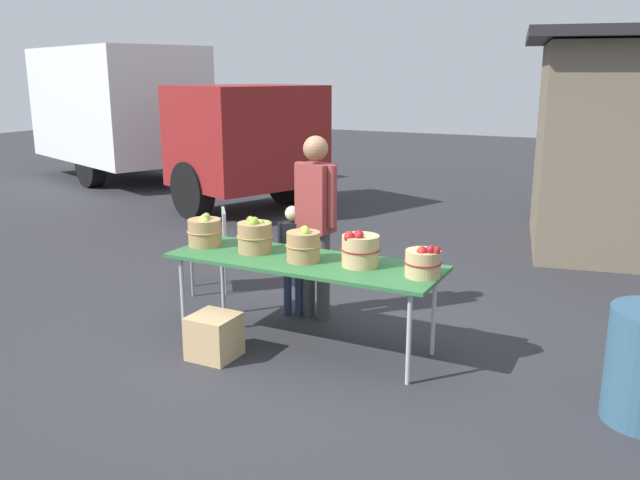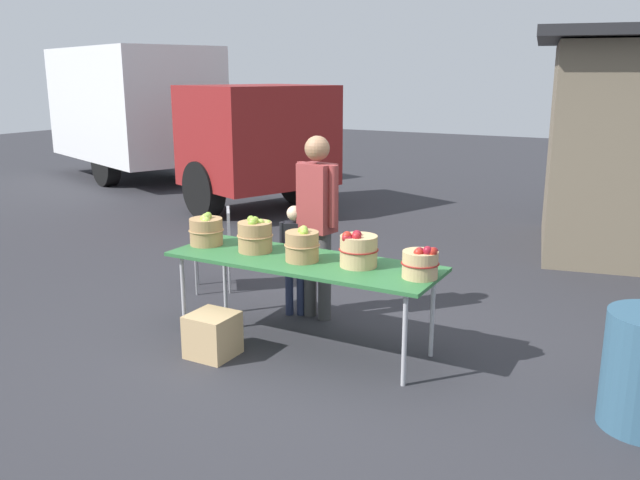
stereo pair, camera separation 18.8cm
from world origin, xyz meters
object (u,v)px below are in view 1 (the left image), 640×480
object	(u,v)px
apple_basket_green_1	(255,236)
apple_basket_red_0	(360,249)
apple_basket_red_1	(424,262)
box_truck	(142,111)
child_customer	(293,252)
market_table	(304,264)
apple_basket_green_2	(303,245)
folding_chair	(214,243)
produce_crate	(214,336)
apple_basket_green_0	(205,231)
vendor_adult	(316,213)

from	to	relation	value
apple_basket_green_1	apple_basket_red_0	world-z (taller)	apple_basket_green_1
apple_basket_green_1	apple_basket_red_1	xyz separation A→B (m)	(1.51, -0.03, -0.02)
apple_basket_red_0	box_truck	bearing A→B (deg)	141.58
child_customer	market_table	bearing A→B (deg)	98.74
apple_basket_green_2	folding_chair	world-z (taller)	apple_basket_green_2
apple_basket_green_2	produce_crate	distance (m)	1.03
child_customer	apple_basket_green_2	bearing A→B (deg)	98.38
folding_chair	apple_basket_red_1	bearing A→B (deg)	33.91
apple_basket_green_0	apple_basket_red_0	world-z (taller)	apple_basket_red_0
market_table	apple_basket_green_0	distance (m)	1.02
apple_basket_red_0	vendor_adult	world-z (taller)	vendor_adult
box_truck	folding_chair	distance (m)	7.31
apple_basket_green_2	produce_crate	world-z (taller)	apple_basket_green_2
apple_basket_green_1	apple_basket_green_2	xyz separation A→B (m)	(0.50, -0.06, -0.01)
apple_basket_green_2	vendor_adult	distance (m)	0.71
apple_basket_red_1	apple_basket_green_1	bearing A→B (deg)	178.68
produce_crate	box_truck	bearing A→B (deg)	134.57
apple_basket_green_1	apple_basket_red_0	size ratio (longest dim) A/B	0.98
apple_basket_red_0	apple_basket_red_1	size ratio (longest dim) A/B	1.10
apple_basket_green_0	apple_basket_red_1	world-z (taller)	apple_basket_green_0
apple_basket_green_2	vendor_adult	xyz separation A→B (m)	(-0.23, 0.66, 0.12)
apple_basket_green_1	child_customer	distance (m)	0.62
apple_basket_green_1	folding_chair	world-z (taller)	apple_basket_green_1
apple_basket_green_0	apple_basket_red_0	bearing A→B (deg)	1.18
box_truck	market_table	bearing A→B (deg)	-18.87
apple_basket_green_2	child_customer	size ratio (longest dim) A/B	0.28
vendor_adult	produce_crate	bearing A→B (deg)	84.64
apple_basket_red_0	folding_chair	size ratio (longest dim) A/B	0.37
apple_basket_red_1	box_truck	bearing A→B (deg)	143.32
apple_basket_green_2	folding_chair	distance (m)	1.83
folding_chair	produce_crate	distance (m)	1.77
apple_basket_green_0	vendor_adult	size ratio (longest dim) A/B	0.18
market_table	apple_basket_red_0	distance (m)	0.52
apple_basket_green_0	box_truck	distance (m)	8.25
apple_basket_red_0	vendor_adult	distance (m)	0.92
apple_basket_red_0	vendor_adult	xyz separation A→B (m)	(-0.69, 0.59, 0.12)
vendor_adult	apple_basket_green_1	bearing A→B (deg)	75.31
vendor_adult	folding_chair	xyz separation A→B (m)	(-1.32, 0.24, -0.49)
apple_basket_green_0	apple_basket_red_1	xyz separation A→B (m)	(2.03, -0.02, -0.02)
vendor_adult	produce_crate	xyz separation A→B (m)	(-0.32, -1.18, -0.82)
apple_basket_red_1	folding_chair	world-z (taller)	apple_basket_red_1
apple_basket_green_0	apple_basket_red_1	distance (m)	2.03
apple_basket_red_0	child_customer	xyz separation A→B (m)	(-0.91, 0.54, -0.26)
apple_basket_green_2	apple_basket_green_0	bearing A→B (deg)	177.40
apple_basket_green_0	folding_chair	bearing A→B (deg)	121.81
apple_basket_green_0	market_table	bearing A→B (deg)	-0.89
apple_basket_red_0	apple_basket_red_1	distance (m)	0.55
apple_basket_red_1	produce_crate	distance (m)	1.78
apple_basket_red_0	folding_chair	xyz separation A→B (m)	(-2.02, 0.83, -0.38)
apple_basket_red_1	box_truck	size ratio (longest dim) A/B	0.04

